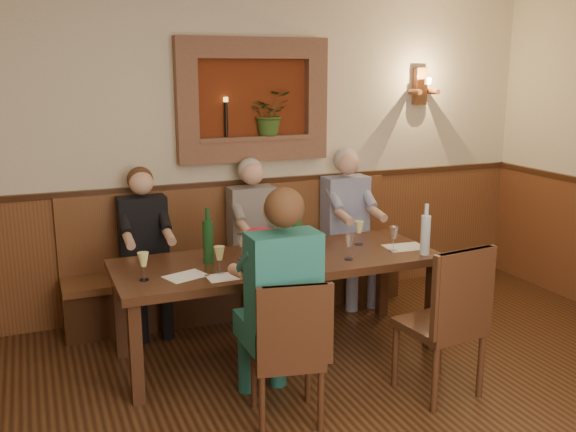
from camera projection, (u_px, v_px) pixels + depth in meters
name	position (u px, v px, depth m)	size (l,w,h in m)	color
room_shell	(430.00, 123.00, 2.82)	(6.04, 6.04, 2.82)	beige
wainscoting	(417.00, 392.00, 3.11)	(6.02, 6.02, 1.15)	brown
wall_niche	(258.00, 105.00, 5.58)	(1.36, 0.30, 1.06)	#61230D
wall_sconce	(421.00, 87.00, 6.15)	(0.25, 0.20, 0.35)	brown
dining_table	(278.00, 268.00, 4.76)	(2.40, 0.90, 0.75)	#372110
bench	(240.00, 275.00, 5.69)	(3.00, 0.45, 1.11)	#381E0F
chair_near_left	(287.00, 380.00, 3.90)	(0.48, 0.48, 0.93)	#372110
chair_near_right	(440.00, 350.00, 4.24)	(0.51, 0.51, 1.04)	#372110
person_bench_left	(147.00, 265.00, 5.24)	(0.39, 0.47, 1.35)	black
person_bench_mid	(255.00, 251.00, 5.58)	(0.40, 0.49, 1.37)	#595352
person_bench_right	(349.00, 239.00, 5.92)	(0.42, 0.51, 1.41)	navy
person_chair_front	(278.00, 320.00, 3.96)	(0.43, 0.53, 1.45)	#1C5862
spittoon_bucket	(260.00, 246.00, 4.64)	(0.20, 0.20, 0.23)	red
wine_bottle_green_a	(297.00, 236.00, 4.74)	(0.07, 0.07, 0.39)	#19471E
wine_bottle_green_b	(208.00, 241.00, 4.58)	(0.09, 0.09, 0.41)	#19471E
water_bottle	(425.00, 234.00, 4.80)	(0.09, 0.09, 0.39)	silver
tasting_sheet_a	(186.00, 276.00, 4.33)	(0.27, 0.19, 0.00)	white
tasting_sheet_b	(281.00, 265.00, 4.58)	(0.26, 0.18, 0.00)	white
tasting_sheet_c	(405.00, 247.00, 5.03)	(0.31, 0.22, 0.00)	white
tasting_sheet_d	(226.00, 277.00, 4.31)	(0.25, 0.18, 0.00)	white
wine_glass_0	(359.00, 233.00, 5.08)	(0.08, 0.08, 0.19)	#DBE086
wine_glass_1	(242.00, 247.00, 4.69)	(0.08, 0.08, 0.19)	white
wine_glass_2	(220.00, 260.00, 4.37)	(0.08, 0.08, 0.19)	#DBE086
wine_glass_3	(144.00, 266.00, 4.23)	(0.08, 0.08, 0.19)	#DBE086
wine_glass_4	(394.00, 239.00, 4.90)	(0.08, 0.08, 0.19)	white
wine_glass_5	(303.00, 239.00, 4.90)	(0.08, 0.08, 0.19)	#DBE086
wine_glass_6	(289.00, 251.00, 4.57)	(0.08, 0.08, 0.19)	#DBE086
wine_glass_7	(349.00, 247.00, 4.69)	(0.08, 0.08, 0.19)	white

